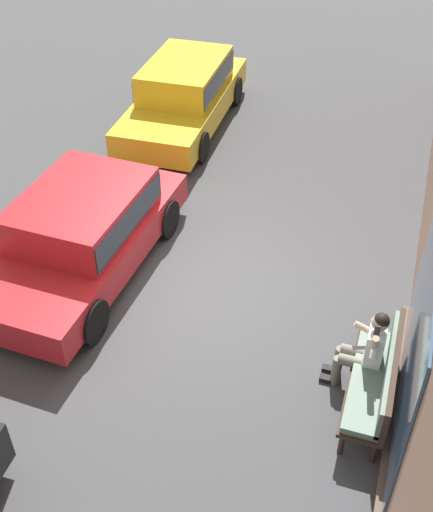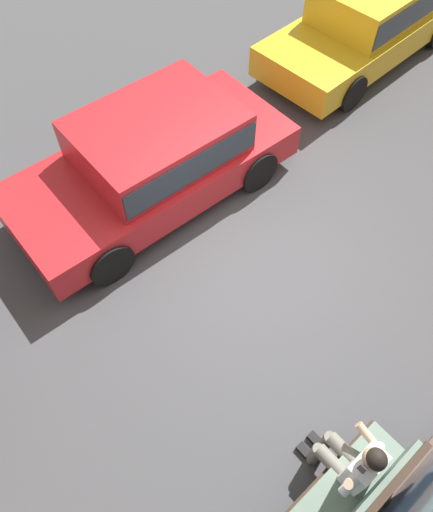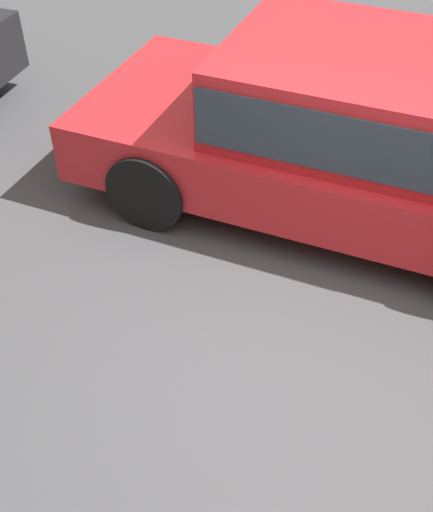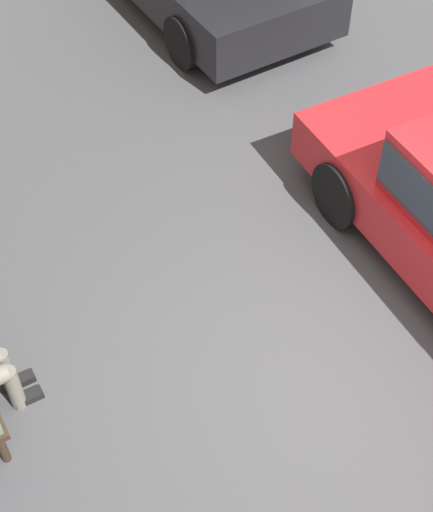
{
  "view_description": "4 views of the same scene",
  "coord_description": "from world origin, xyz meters",
  "px_view_note": "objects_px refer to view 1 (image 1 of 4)",
  "views": [
    {
      "loc": [
        7.16,
        2.6,
        6.77
      ],
      "look_at": [
        0.41,
        0.39,
        1.01
      ],
      "focal_mm": 45.0,
      "sensor_mm": 36.0,
      "label": 1
    },
    {
      "loc": [
        2.93,
        2.6,
        5.85
      ],
      "look_at": [
        0.79,
        0.18,
        1.12
      ],
      "focal_mm": 35.0,
      "sensor_mm": 36.0,
      "label": 2
    },
    {
      "loc": [
        -0.4,
        2.6,
        3.35
      ],
      "look_at": [
        0.48,
        0.25,
        1.1
      ],
      "focal_mm": 45.0,
      "sensor_mm": 36.0,
      "label": 3
    },
    {
      "loc": [
        -2.51,
        2.6,
        5.57
      ],
      "look_at": [
        1.09,
        0.53,
        0.82
      ],
      "focal_mm": 55.0,
      "sensor_mm": 36.0,
      "label": 4
    }
  ],
  "objects_px": {
    "person_on_phone": "(366,348)",
    "parked_car_near": "(185,91)",
    "bench": "(379,378)",
    "parked_car_mid": "(82,229)"
  },
  "relations": [
    {
      "from": "person_on_phone",
      "to": "parked_car_near",
      "type": "relative_size",
      "value": 0.29
    },
    {
      "from": "parked_car_near",
      "to": "person_on_phone",
      "type": "bearing_deg",
      "value": 37.47
    },
    {
      "from": "bench",
      "to": "parked_car_mid",
      "type": "xyz_separation_m",
      "value": [
        -1.41,
        -4.82,
        0.21
      ]
    },
    {
      "from": "bench",
      "to": "person_on_phone",
      "type": "distance_m",
      "value": 0.41
    },
    {
      "from": "bench",
      "to": "parked_car_near",
      "type": "height_order",
      "value": "parked_car_near"
    },
    {
      "from": "person_on_phone",
      "to": "parked_car_mid",
      "type": "bearing_deg",
      "value": -103.32
    },
    {
      "from": "parked_car_mid",
      "to": "parked_car_near",
      "type": "bearing_deg",
      "value": -177.81
    },
    {
      "from": "bench",
      "to": "person_on_phone",
      "type": "height_order",
      "value": "person_on_phone"
    },
    {
      "from": "parked_car_near",
      "to": "parked_car_mid",
      "type": "bearing_deg",
      "value": 2.19
    },
    {
      "from": "parked_car_near",
      "to": "bench",
      "type": "bearing_deg",
      "value": 37.32
    }
  ]
}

